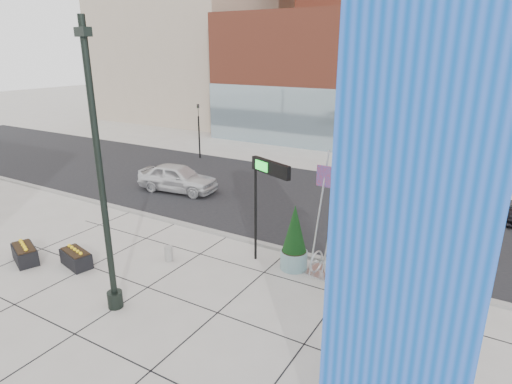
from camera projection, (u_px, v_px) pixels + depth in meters
The scene contains 18 objects.
ground at pixel (211, 290), 14.85m from camera, with size 160.00×160.00×0.00m, color #9E9991.
street_asphalt at pixel (321, 204), 23.02m from camera, with size 80.00×12.00×0.02m, color black.
curb_edge at pixel (267, 245), 18.10m from camera, with size 80.00×0.30×0.12m, color gray.
tower_podium at pixel (416, 81), 34.69m from camera, with size 34.00×10.00×11.00m, color #98412C.
tower_glass_front at pixel (398, 126), 31.72m from camera, with size 34.00×0.60×5.00m, color #8CA5B2.
blue_pylon at pixel (411, 237), 7.63m from camera, with size 2.97×1.37×9.82m.
lamp_post at pixel (104, 202), 12.73m from camera, with size 0.59×0.48×8.81m.
public_art_sculpture at pixel (336, 247), 15.27m from camera, with size 2.19×1.32×4.69m.
concrete_bollard at pixel (169, 254), 16.80m from camera, with size 0.32×0.32×0.61m, color gray.
overhead_street_sign at pixel (272, 174), 15.57m from camera, with size 1.89×0.92×4.20m.
round_planter_east at pixel (446, 267), 13.96m from camera, with size 1.01×1.01×2.52m.
round_planter_mid at pixel (377, 276), 13.45m from camera, with size 0.98×0.98×2.46m.
round_planter_west at pixel (294, 239), 15.95m from camera, with size 1.03×1.03×2.56m.
box_planter_north at pixel (25, 253), 16.70m from camera, with size 1.61×1.20×0.79m.
box_planter_south at pixel (76, 257), 16.40m from camera, with size 1.51×0.99×0.76m.
car_white_west at pixel (178, 178), 24.92m from camera, with size 1.91×4.75×1.62m, color silver.
car_silver_mid at pixel (410, 225), 18.36m from camera, with size 1.64×4.71×1.55m, color #A5A6AC.
traffic_signal at pixel (199, 128), 32.15m from camera, with size 0.15×0.18×4.10m.
Camera 1 is at (7.95, -10.41, 7.93)m, focal length 30.00 mm.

